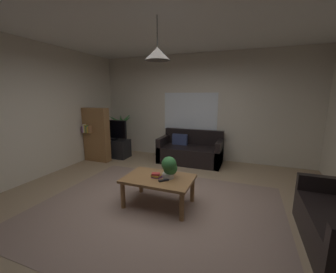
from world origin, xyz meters
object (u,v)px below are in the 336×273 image
object	(u,v)px
tv_stand	(114,148)
book_on_table_1	(156,176)
remote_on_table_0	(164,180)
bookshelf_corner	(96,135)
couch_under_window	(190,152)
pendant_lamp	(157,54)
book_on_table_2	(156,174)
book_on_table_0	(157,177)
potted_palm_corner	(122,135)
potted_plant_on_table	(169,166)
coffee_table	(159,182)
tv	(112,130)

from	to	relation	value
tv_stand	book_on_table_1	bearing A→B (deg)	-42.13
remote_on_table_0	bookshelf_corner	distance (m)	3.05
couch_under_window	remote_on_table_0	bearing A→B (deg)	-84.57
book_on_table_1	remote_on_table_0	world-z (taller)	book_on_table_1
bookshelf_corner	pendant_lamp	bearing A→B (deg)	-32.09
book_on_table_1	pendant_lamp	bearing A→B (deg)	20.74
couch_under_window	tv_stand	size ratio (longest dim) A/B	1.76
book_on_table_2	bookshelf_corner	world-z (taller)	bookshelf_corner
book_on_table_0	potted_palm_corner	xyz separation A→B (m)	(-2.24, 2.46, 0.08)
book_on_table_2	remote_on_table_0	size ratio (longest dim) A/B	0.77
potted_plant_on_table	couch_under_window	bearing A→B (deg)	96.76
coffee_table	remote_on_table_0	size ratio (longest dim) A/B	6.68
potted_palm_corner	bookshelf_corner	distance (m)	0.95
bookshelf_corner	book_on_table_0	bearing A→B (deg)	-32.45
book_on_table_1	remote_on_table_0	bearing A→B (deg)	-26.53
couch_under_window	tv	xyz separation A→B (m)	(-2.16, -0.31, 0.51)
book_on_table_0	potted_palm_corner	bearing A→B (deg)	132.34
book_on_table_0	coffee_table	bearing A→B (deg)	13.65
couch_under_window	pendant_lamp	bearing A→B (deg)	-87.50
book_on_table_0	tv_stand	distance (m)	3.01
couch_under_window	pendant_lamp	world-z (taller)	pendant_lamp
book_on_table_0	tv_stand	size ratio (longest dim) A/B	0.15
book_on_table_1	pendant_lamp	size ratio (longest dim) A/B	0.23
potted_palm_corner	book_on_table_0	bearing A→B (deg)	-47.66
coffee_table	potted_palm_corner	distance (m)	3.34
book_on_table_1	potted_plant_on_table	distance (m)	0.27
book_on_table_0	potted_plant_on_table	world-z (taller)	potted_plant_on_table
potted_plant_on_table	pendant_lamp	world-z (taller)	pendant_lamp
tv	bookshelf_corner	xyz separation A→B (m)	(-0.19, -0.44, -0.08)
book_on_table_1	potted_palm_corner	distance (m)	3.32
bookshelf_corner	tv_stand	bearing A→B (deg)	68.09
tv_stand	bookshelf_corner	size ratio (longest dim) A/B	0.64
book_on_table_0	tv_stand	bearing A→B (deg)	138.18
book_on_table_1	potted_plant_on_table	xyz separation A→B (m)	(0.20, 0.06, 0.16)
book_on_table_0	remote_on_table_0	bearing A→B (deg)	-31.13
couch_under_window	remote_on_table_0	distance (m)	2.40
book_on_table_2	couch_under_window	bearing A→B (deg)	91.59
remote_on_table_0	potted_plant_on_table	distance (m)	0.23
potted_plant_on_table	tv_stand	distance (m)	3.14
pendant_lamp	bookshelf_corner	bearing A→B (deg)	147.91
coffee_table	book_on_table_0	bearing A→B (deg)	-166.35
book_on_table_0	bookshelf_corner	world-z (taller)	bookshelf_corner
book_on_table_0	bookshelf_corner	distance (m)	2.88
remote_on_table_0	tv_stand	distance (m)	3.18
coffee_table	bookshelf_corner	world-z (taller)	bookshelf_corner
coffee_table	couch_under_window	bearing A→B (deg)	92.50
book_on_table_0	book_on_table_2	xyz separation A→B (m)	(-0.01, -0.01, 0.05)
potted_plant_on_table	bookshelf_corner	bearing A→B (deg)	150.28
potted_plant_on_table	tv_stand	bearing A→B (deg)	141.19
bookshelf_corner	potted_palm_corner	bearing A→B (deg)	78.77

